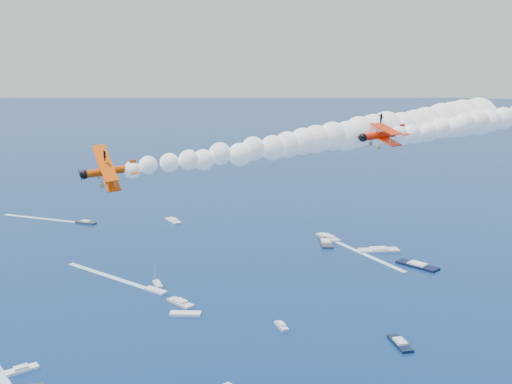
# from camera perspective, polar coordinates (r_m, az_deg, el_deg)

# --- Properties ---
(biplane_lead) EXTENTS (12.29, 13.00, 7.61)m
(biplane_lead) POSITION_cam_1_polar(r_m,az_deg,el_deg) (99.12, 11.51, 5.14)
(biplane_lead) COLOR red
(biplane_trail) EXTENTS (12.20, 12.62, 8.85)m
(biplane_trail) POSITION_cam_1_polar(r_m,az_deg,el_deg) (86.18, -13.23, 1.88)
(biplane_trail) COLOR #D94404
(smoke_trail_trail) EXTENTS (68.95, 67.83, 11.56)m
(smoke_trail_trail) POSITION_cam_1_polar(r_m,az_deg,el_deg) (97.00, 6.22, 4.82)
(smoke_trail_trail) COLOR white
(spectator_boats) EXTENTS (227.10, 172.09, 0.70)m
(spectator_boats) POSITION_cam_1_polar(r_m,az_deg,el_deg) (191.33, 5.53, -8.95)
(spectator_boats) COLOR white
(spectator_boats) RESTS_ON ground
(boat_wakes) EXTENTS (176.22, 141.49, 0.04)m
(boat_wakes) POSITION_cam_1_polar(r_m,az_deg,el_deg) (211.53, -10.54, -7.06)
(boat_wakes) COLOR white
(boat_wakes) RESTS_ON ground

